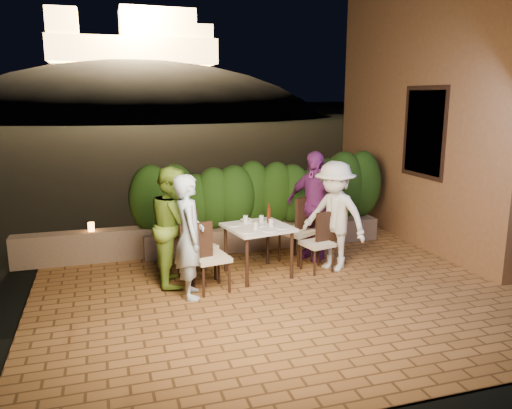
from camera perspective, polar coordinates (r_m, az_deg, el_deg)
name	(u,v)px	position (r m, az deg, el deg)	size (l,w,h in m)	color
ground	(303,297)	(6.81, 5.36, -10.43)	(400.00, 400.00, 0.00)	black
terrace_floor	(289,287)	(7.26, 3.83, -9.39)	(7.00, 6.00, 0.15)	brown
building_wall	(448,102)	(9.85, 21.06, 10.90)	(1.60, 5.00, 5.00)	#8E5C38
window_pane	(426,132)	(9.01, 18.83, 7.81)	(0.08, 1.00, 1.40)	black
window_frame	(425,132)	(9.00, 18.77, 7.81)	(0.06, 1.15, 1.55)	black
planter	(264,235)	(8.84, 0.91, -3.47)	(4.20, 0.55, 0.40)	brown
hedge	(264,193)	(8.67, 0.92, 1.30)	(4.00, 0.70, 1.10)	#1A380F
parapet	(85,247)	(8.43, -18.94, -4.59)	(2.20, 0.30, 0.50)	brown
hill	(139,148)	(66.27, -13.28, 6.27)	(52.00, 40.00, 22.00)	black
fortress	(133,30)	(66.41, -13.92, 18.80)	(26.00, 8.00, 8.00)	#FFCC7A
dining_table	(258,251)	(7.37, 0.23, -5.29)	(0.87, 0.87, 0.75)	white
plate_nw	(248,232)	(6.94, -0.97, -3.14)	(0.20, 0.20, 0.01)	white
plate_sw	(234,225)	(7.32, -2.53, -2.33)	(0.20, 0.20, 0.01)	white
plate_ne	(282,228)	(7.17, 2.96, -2.65)	(0.20, 0.20, 0.01)	white
plate_se	(268,220)	(7.58, 1.36, -1.82)	(0.22, 0.22, 0.01)	white
plate_centre	(258,225)	(7.28, 0.25, -2.40)	(0.23, 0.23, 0.01)	white
plate_front	(269,230)	(7.03, 1.50, -2.94)	(0.22, 0.22, 0.01)	white
glass_nw	(256,226)	(7.07, -0.04, -2.43)	(0.06, 0.06, 0.11)	silver
glass_sw	(245,219)	(7.40, -1.21, -1.72)	(0.07, 0.07, 0.12)	silver
glass_ne	(271,223)	(7.23, 1.73, -2.09)	(0.07, 0.07, 0.11)	silver
glass_se	(261,219)	(7.42, 0.63, -1.69)	(0.07, 0.07, 0.12)	silver
beer_bottle	(269,213)	(7.41, 1.47, -0.98)	(0.06, 0.06, 0.30)	#461C0B
bowl	(247,221)	(7.47, -1.03, -1.88)	(0.18, 0.18, 0.04)	white
chair_left_front	(211,256)	(6.79, -5.17, -5.91)	(0.45, 0.45, 0.98)	black
chair_left_back	(196,245)	(7.24, -6.83, -4.59)	(0.47, 0.47, 1.02)	black
chair_right_front	(317,242)	(7.58, 7.01, -4.31)	(0.42, 0.42, 0.90)	black
chair_right_back	(297,230)	(7.96, 4.70, -2.97)	(0.47, 0.47, 1.02)	black
diner_blue	(189,237)	(6.54, -7.63, -3.66)	(0.60, 0.39, 1.64)	silver
diner_green	(174,226)	(7.05, -9.38, -2.42)	(0.81, 0.63, 1.67)	#86B438
diner_white	(334,216)	(7.60, 8.95, -1.33)	(1.07, 0.62, 1.66)	silver
diner_purple	(314,206)	(8.06, 6.63, -0.12)	(1.03, 0.43, 1.76)	#76297D
parapet_lamp	(91,227)	(8.34, -18.32, -2.44)	(0.10, 0.10, 0.14)	orange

